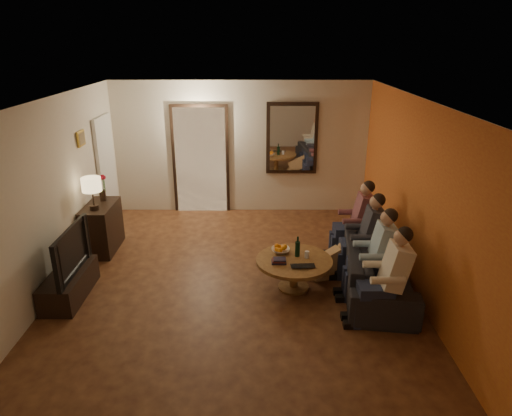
{
  "coord_description": "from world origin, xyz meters",
  "views": [
    {
      "loc": [
        0.3,
        -5.83,
        3.35
      ],
      "look_at": [
        0.3,
        0.3,
        1.05
      ],
      "focal_mm": 32.0,
      "sensor_mm": 36.0,
      "label": 1
    }
  ],
  "objects_px": {
    "dresser": "(102,227)",
    "wine_bottle": "(298,246)",
    "table_lamp": "(93,194)",
    "person_d": "(358,224)",
    "person_a": "(389,281)",
    "laptop": "(303,268)",
    "sofa": "(377,266)",
    "dog": "(329,260)",
    "tv": "(64,251)",
    "coffee_table": "(294,274)",
    "tv_stand": "(69,284)",
    "person_b": "(377,258)",
    "person_c": "(366,239)",
    "bowl": "(281,250)"
  },
  "relations": [
    {
      "from": "dresser",
      "to": "wine_bottle",
      "type": "bearing_deg",
      "value": -20.27
    },
    {
      "from": "table_lamp",
      "to": "person_d",
      "type": "height_order",
      "value": "table_lamp"
    },
    {
      "from": "person_a",
      "to": "laptop",
      "type": "height_order",
      "value": "person_a"
    },
    {
      "from": "sofa",
      "to": "dog",
      "type": "relative_size",
      "value": 3.95
    },
    {
      "from": "tv",
      "to": "coffee_table",
      "type": "height_order",
      "value": "tv"
    },
    {
      "from": "laptop",
      "to": "tv_stand",
      "type": "bearing_deg",
      "value": 175.4
    },
    {
      "from": "person_d",
      "to": "dresser",
      "type": "bearing_deg",
      "value": 175.6
    },
    {
      "from": "dresser",
      "to": "person_d",
      "type": "distance_m",
      "value": 4.17
    },
    {
      "from": "tv_stand",
      "to": "tv",
      "type": "distance_m",
      "value": 0.51
    },
    {
      "from": "table_lamp",
      "to": "dog",
      "type": "height_order",
      "value": "table_lamp"
    },
    {
      "from": "table_lamp",
      "to": "person_d",
      "type": "xyz_separation_m",
      "value": [
        4.15,
        -0.1,
        -0.46
      ]
    },
    {
      "from": "person_d",
      "to": "person_b",
      "type": "bearing_deg",
      "value": -90.0
    },
    {
      "from": "tv_stand",
      "to": "person_c",
      "type": "xyz_separation_m",
      "value": [
        4.15,
        0.57,
        0.42
      ]
    },
    {
      "from": "bowl",
      "to": "wine_bottle",
      "type": "bearing_deg",
      "value": -27.55
    },
    {
      "from": "person_a",
      "to": "wine_bottle",
      "type": "xyz_separation_m",
      "value": [
        -1.02,
        0.96,
        0.01
      ]
    },
    {
      "from": "person_d",
      "to": "bowl",
      "type": "height_order",
      "value": "person_d"
    },
    {
      "from": "person_a",
      "to": "dog",
      "type": "height_order",
      "value": "person_a"
    },
    {
      "from": "tv_stand",
      "to": "person_a",
      "type": "distance_m",
      "value": 4.22
    },
    {
      "from": "person_d",
      "to": "table_lamp",
      "type": "bearing_deg",
      "value": 178.62
    },
    {
      "from": "person_c",
      "to": "bowl",
      "type": "relative_size",
      "value": 4.63
    },
    {
      "from": "table_lamp",
      "to": "coffee_table",
      "type": "relative_size",
      "value": 0.51
    },
    {
      "from": "dresser",
      "to": "sofa",
      "type": "bearing_deg",
      "value": -16.0
    },
    {
      "from": "tv",
      "to": "coffee_table",
      "type": "xyz_separation_m",
      "value": [
        3.08,
        0.23,
        -0.46
      ]
    },
    {
      "from": "dresser",
      "to": "laptop",
      "type": "xyz_separation_m",
      "value": [
        3.18,
        -1.54,
        0.07
      ]
    },
    {
      "from": "dresser",
      "to": "person_a",
      "type": "relative_size",
      "value": 0.75
    },
    {
      "from": "dresser",
      "to": "dog",
      "type": "distance_m",
      "value": 3.75
    },
    {
      "from": "tv",
      "to": "dog",
      "type": "distance_m",
      "value": 3.69
    },
    {
      "from": "table_lamp",
      "to": "tv_stand",
      "type": "bearing_deg",
      "value": -90.0
    },
    {
      "from": "bowl",
      "to": "person_d",
      "type": "bearing_deg",
      "value": 29.85
    },
    {
      "from": "table_lamp",
      "to": "sofa",
      "type": "bearing_deg",
      "value": -13.23
    },
    {
      "from": "tv",
      "to": "dog",
      "type": "height_order",
      "value": "tv"
    },
    {
      "from": "person_c",
      "to": "coffee_table",
      "type": "xyz_separation_m",
      "value": [
        -1.07,
        -0.34,
        -0.38
      ]
    },
    {
      "from": "person_b",
      "to": "dog",
      "type": "height_order",
      "value": "person_b"
    },
    {
      "from": "table_lamp",
      "to": "tv",
      "type": "distance_m",
      "value": 1.32
    },
    {
      "from": "table_lamp",
      "to": "person_a",
      "type": "bearing_deg",
      "value": -24.58
    },
    {
      "from": "dog",
      "to": "wine_bottle",
      "type": "height_order",
      "value": "wine_bottle"
    },
    {
      "from": "person_a",
      "to": "laptop",
      "type": "relative_size",
      "value": 3.65
    },
    {
      "from": "person_b",
      "to": "coffee_table",
      "type": "relative_size",
      "value": 1.12
    },
    {
      "from": "person_c",
      "to": "dog",
      "type": "height_order",
      "value": "person_c"
    },
    {
      "from": "dog",
      "to": "person_c",
      "type": "bearing_deg",
      "value": -13.14
    },
    {
      "from": "person_c",
      "to": "coffee_table",
      "type": "distance_m",
      "value": 1.18
    },
    {
      "from": "tv_stand",
      "to": "bowl",
      "type": "height_order",
      "value": "bowl"
    },
    {
      "from": "bowl",
      "to": "wine_bottle",
      "type": "relative_size",
      "value": 0.84
    },
    {
      "from": "person_b",
      "to": "tv",
      "type": "bearing_deg",
      "value": 179.56
    },
    {
      "from": "table_lamp",
      "to": "tv_stand",
      "type": "distance_m",
      "value": 1.54
    },
    {
      "from": "sofa",
      "to": "bowl",
      "type": "xyz_separation_m",
      "value": [
        -1.35,
        0.18,
        0.16
      ]
    },
    {
      "from": "person_d",
      "to": "person_c",
      "type": "bearing_deg",
      "value": -90.0
    },
    {
      "from": "person_d",
      "to": "bowl",
      "type": "distance_m",
      "value": 1.45
    },
    {
      "from": "person_b",
      "to": "dog",
      "type": "bearing_deg",
      "value": 132.47
    },
    {
      "from": "person_a",
      "to": "person_d",
      "type": "distance_m",
      "value": 1.8
    }
  ]
}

